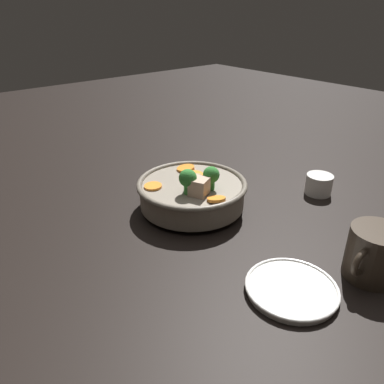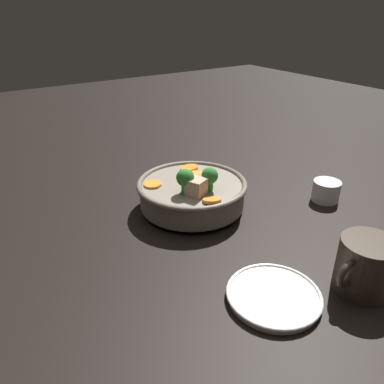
# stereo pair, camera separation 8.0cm
# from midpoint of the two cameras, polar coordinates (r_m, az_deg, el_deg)

# --- Properties ---
(ground_plane) EXTENTS (3.00, 3.00, 0.00)m
(ground_plane) POSITION_cam_midpoint_polar(r_m,az_deg,el_deg) (0.82, -2.80, -2.54)
(ground_plane) COLOR black
(stirfry_bowl) EXTENTS (0.24, 0.24, 0.11)m
(stirfry_bowl) POSITION_cam_midpoint_polar(r_m,az_deg,el_deg) (0.80, -2.84, 0.04)
(stirfry_bowl) COLOR slate
(stirfry_bowl) RESTS_ON ground_plane
(side_saucer) EXTENTS (0.14, 0.14, 0.01)m
(side_saucer) POSITION_cam_midpoint_polar(r_m,az_deg,el_deg) (0.61, 11.20, -14.38)
(side_saucer) COLOR white
(side_saucer) RESTS_ON ground_plane
(tea_cup) EXTENTS (0.06, 0.06, 0.05)m
(tea_cup) POSITION_cam_midpoint_polar(r_m,az_deg,el_deg) (0.91, 16.42, 1.09)
(tea_cup) COLOR white
(tea_cup) RESTS_ON ground_plane
(dark_mug) EXTENTS (0.11, 0.09, 0.09)m
(dark_mug) POSITION_cam_midpoint_polar(r_m,az_deg,el_deg) (0.66, 22.88, -8.77)
(dark_mug) COLOR #33281E
(dark_mug) RESTS_ON ground_plane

